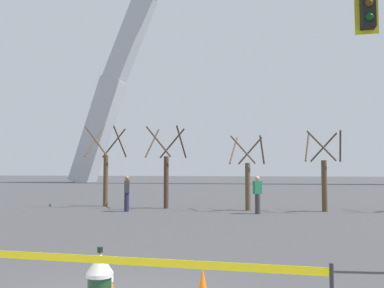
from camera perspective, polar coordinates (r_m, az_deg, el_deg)
name	(u,v)px	position (r m, az deg, el deg)	size (l,w,h in m)	color
caution_tape_barrier	(93,282)	(4.60, -13.77, -18.39)	(4.81, 0.08, 0.98)	#232326
traffic_cone_mid_sidewalk	(107,283)	(5.73, -11.93, -18.60)	(0.36, 0.36, 0.73)	black
monument_arch	(264,34)	(60.56, 10.10, 15.06)	(58.94, 3.21, 48.31)	#B2B5BC
tree_far_left	(106,171)	(21.30, -12.06, -3.73)	(1.88, 1.89, 4.06)	brown
tree_left_mid	(166,172)	(19.72, -3.66, -3.95)	(1.83, 1.84, 3.95)	#473323
tree_center_left	(248,177)	(18.85, 7.84, -4.65)	(1.59, 1.60, 3.43)	brown
tree_center_right	(324,176)	(19.08, 18.11, -4.27)	(1.67, 1.68, 3.59)	brown
pedestrian_walking_left	(258,194)	(17.46, 9.22, -7.03)	(0.39, 0.35, 1.59)	#38383D
pedestrian_standing_center	(127,193)	(18.44, -9.18, -6.85)	(0.33, 0.39, 1.59)	#232847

